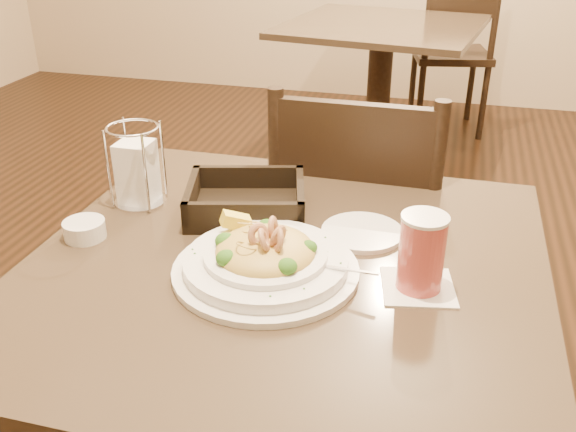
% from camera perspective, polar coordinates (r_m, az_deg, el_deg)
% --- Properties ---
extents(main_table, '(0.90, 0.90, 0.73)m').
position_cam_1_polar(main_table, '(1.27, -0.24, -13.04)').
color(main_table, black).
rests_on(main_table, ground).
extents(background_table, '(1.02, 1.02, 0.73)m').
position_cam_1_polar(background_table, '(3.32, 8.18, 12.66)').
color(background_table, black).
rests_on(background_table, ground).
extents(dining_chair_near, '(0.42, 0.42, 0.93)m').
position_cam_1_polar(dining_chair_near, '(1.68, 6.17, -2.33)').
color(dining_chair_near, black).
rests_on(dining_chair_near, ground).
extents(dining_chair_far, '(0.50, 0.50, 0.93)m').
position_cam_1_polar(dining_chair_far, '(3.91, 14.49, 14.23)').
color(dining_chair_far, black).
rests_on(dining_chair_far, ground).
extents(pasta_bowl, '(0.35, 0.32, 0.10)m').
position_cam_1_polar(pasta_bowl, '(1.08, -2.03, -3.79)').
color(pasta_bowl, white).
rests_on(pasta_bowl, main_table).
extents(drink_glass, '(0.14, 0.14, 0.13)m').
position_cam_1_polar(drink_glass, '(1.05, 11.79, -3.26)').
color(drink_glass, white).
rests_on(drink_glass, main_table).
extents(bread_basket, '(0.27, 0.24, 0.06)m').
position_cam_1_polar(bread_basket, '(1.29, -3.74, 1.19)').
color(bread_basket, black).
rests_on(bread_basket, main_table).
extents(napkin_caddy, '(0.11, 0.11, 0.17)m').
position_cam_1_polar(napkin_caddy, '(1.35, -13.27, 3.95)').
color(napkin_caddy, silver).
rests_on(napkin_caddy, main_table).
extents(side_plate, '(0.19, 0.19, 0.01)m').
position_cam_1_polar(side_plate, '(1.22, 6.62, -1.44)').
color(side_plate, white).
rests_on(side_plate, main_table).
extents(butter_ramekin, '(0.09, 0.09, 0.03)m').
position_cam_1_polar(butter_ramekin, '(1.26, -17.63, -1.15)').
color(butter_ramekin, white).
rests_on(butter_ramekin, main_table).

